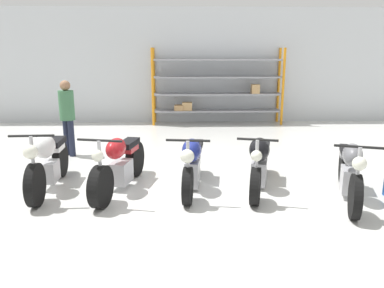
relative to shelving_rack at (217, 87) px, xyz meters
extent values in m
plane|color=silver|center=(-0.94, -6.11, -1.16)|extent=(30.00, 30.00, 0.00)
cube|color=silver|center=(-0.94, 0.38, 0.64)|extent=(30.00, 0.08, 3.60)
cylinder|color=orange|center=(-1.98, -0.26, 0.02)|extent=(0.08, 0.08, 2.36)
cylinder|color=orange|center=(2.04, -0.26, 0.02)|extent=(0.08, 0.08, 2.36)
cylinder|color=orange|center=(-1.98, 0.29, 0.02)|extent=(0.08, 0.08, 2.36)
cylinder|color=orange|center=(2.04, 0.29, 0.02)|extent=(0.08, 0.08, 2.36)
cube|color=gray|center=(0.03, 0.01, -0.75)|extent=(4.03, 0.55, 0.05)
cube|color=gray|center=(0.03, 0.01, -0.22)|extent=(4.03, 0.55, 0.05)
cube|color=gray|center=(0.03, 0.01, 0.31)|extent=(4.03, 0.55, 0.05)
cube|color=gray|center=(0.03, 0.01, 0.84)|extent=(4.03, 0.55, 0.05)
cube|color=tan|center=(1.20, -0.13, -0.05)|extent=(0.25, 0.25, 0.29)
cube|color=tan|center=(-0.93, -0.09, -0.59)|extent=(0.32, 0.26, 0.26)
cube|color=#A87F51|center=(-1.19, -0.09, -0.64)|extent=(0.30, 0.32, 0.17)
cylinder|color=black|center=(-3.25, -6.62, -0.84)|extent=(0.15, 0.65, 0.65)
cylinder|color=black|center=(-3.31, -5.23, -0.84)|extent=(0.15, 0.65, 0.65)
cube|color=#ADADB2|center=(-3.28, -5.88, -0.87)|extent=(0.24, 0.41, 0.33)
ellipsoid|color=silver|center=(-3.28, -6.05, -0.40)|extent=(0.34, 0.50, 0.37)
cube|color=black|center=(-3.30, -5.50, -0.46)|extent=(0.29, 0.59, 0.10)
cube|color=silver|center=(-3.30, -5.48, -0.55)|extent=(0.24, 0.41, 0.12)
cylinder|color=#ADADB2|center=(-3.25, -6.60, -0.48)|extent=(0.05, 0.05, 0.72)
sphere|color=silver|center=(-3.25, -6.67, -0.33)|extent=(0.21, 0.21, 0.21)
cylinder|color=black|center=(-3.25, -6.57, -0.12)|extent=(0.64, 0.07, 0.04)
cylinder|color=black|center=(-2.28, -6.70, -0.85)|extent=(0.28, 0.65, 0.63)
cylinder|color=black|center=(-1.96, -5.23, -0.85)|extent=(0.28, 0.65, 0.63)
cube|color=#ADADB2|center=(-2.11, -5.92, -0.88)|extent=(0.36, 0.49, 0.37)
ellipsoid|color=#B2191E|center=(-2.15, -6.08, -0.43)|extent=(0.38, 0.56, 0.33)
cube|color=black|center=(-2.03, -5.53, -0.48)|extent=(0.34, 0.61, 0.10)
cube|color=#B2191E|center=(-2.02, -5.49, -0.57)|extent=(0.28, 0.43, 0.12)
cylinder|color=#ADADB2|center=(-2.28, -6.68, -0.51)|extent=(0.06, 0.06, 0.68)
sphere|color=silver|center=(-2.29, -6.75, -0.37)|extent=(0.17, 0.17, 0.17)
cylinder|color=black|center=(-2.27, -6.65, -0.17)|extent=(0.66, 0.18, 0.04)
cylinder|color=black|center=(-1.03, -6.63, -0.87)|extent=(0.19, 0.58, 0.57)
cylinder|color=black|center=(-0.85, -5.24, -0.87)|extent=(0.19, 0.58, 0.57)
cube|color=#ADADB2|center=(-0.93, -5.88, -0.90)|extent=(0.28, 0.54, 0.43)
ellipsoid|color=navy|center=(-0.95, -6.05, -0.48)|extent=(0.37, 0.56, 0.36)
cube|color=black|center=(-0.88, -5.50, -0.53)|extent=(0.32, 0.57, 0.10)
cube|color=navy|center=(-0.88, -5.48, -0.62)|extent=(0.27, 0.41, 0.12)
cylinder|color=#ADADB2|center=(-1.03, -6.61, -0.54)|extent=(0.06, 0.06, 0.68)
sphere|color=silver|center=(-1.03, -6.68, -0.41)|extent=(0.20, 0.20, 0.20)
cylinder|color=black|center=(-1.02, -6.58, -0.20)|extent=(0.64, 0.12, 0.04)
cylinder|color=black|center=(-0.03, -6.66, -0.88)|extent=(0.28, 0.58, 0.57)
cylinder|color=black|center=(0.36, -5.22, -0.88)|extent=(0.28, 0.58, 0.57)
cube|color=#ADADB2|center=(0.18, -5.89, -0.90)|extent=(0.36, 0.52, 0.40)
ellipsoid|color=black|center=(0.13, -6.06, -0.48)|extent=(0.44, 0.52, 0.39)
cube|color=black|center=(0.28, -5.54, -0.53)|extent=(0.41, 0.63, 0.10)
cube|color=black|center=(0.30, -5.47, -0.62)|extent=(0.33, 0.45, 0.12)
cylinder|color=#ADADB2|center=(-0.03, -6.64, -0.53)|extent=(0.06, 0.06, 0.69)
sphere|color=silver|center=(-0.05, -6.71, -0.40)|extent=(0.16, 0.16, 0.16)
cylinder|color=black|center=(-0.02, -6.61, -0.18)|extent=(0.58, 0.19, 0.04)
cylinder|color=black|center=(1.22, -7.18, -0.85)|extent=(0.30, 0.62, 0.62)
cylinder|color=black|center=(1.69, -5.71, -0.85)|extent=(0.30, 0.62, 0.62)
cube|color=#ADADB2|center=(1.47, -6.39, -0.88)|extent=(0.33, 0.49, 0.37)
ellipsoid|color=slate|center=(1.42, -6.55, -0.44)|extent=(0.43, 0.57, 0.33)
cube|color=black|center=(1.57, -6.08, -0.49)|extent=(0.36, 0.50, 0.10)
cube|color=slate|center=(1.61, -5.96, -0.58)|extent=(0.29, 0.36, 0.12)
cylinder|color=#ADADB2|center=(1.22, -7.16, -0.51)|extent=(0.06, 0.06, 0.68)
sphere|color=silver|center=(1.20, -7.22, -0.37)|extent=(0.19, 0.19, 0.19)
cylinder|color=black|center=(1.23, -7.13, -0.17)|extent=(0.62, 0.23, 0.04)
cylinder|color=#1E2338|center=(-3.64, -3.74, -0.76)|extent=(0.13, 0.13, 0.79)
cylinder|color=#1E2338|center=(-3.50, -3.85, -0.76)|extent=(0.13, 0.13, 0.79)
cylinder|color=#3F724C|center=(-3.57, -3.80, -0.05)|extent=(0.45, 0.45, 0.63)
sphere|color=#9E7051|center=(-3.57, -3.80, 0.37)|extent=(0.22, 0.22, 0.22)
camera|label=1|loc=(-1.12, -11.83, 1.02)|focal=35.00mm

